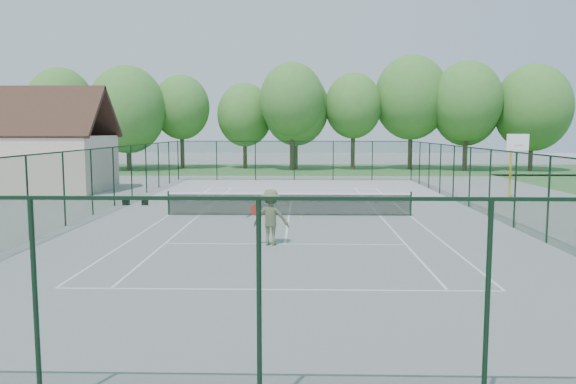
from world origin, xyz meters
name	(u,v)px	position (x,y,z in m)	size (l,w,h in m)	color
ground	(289,216)	(0.00, 0.00, 0.00)	(140.00, 140.00, 0.00)	gray
grass_far	(296,169)	(0.00, 30.00, 0.01)	(80.00, 16.00, 0.01)	#417939
court_lines	(289,215)	(0.00, 0.00, 0.00)	(11.05, 23.85, 0.01)	white
tennis_net	(289,203)	(0.00, 0.00, 0.58)	(11.08, 0.08, 1.10)	black
fence_enclosure	(289,181)	(0.00, 0.00, 1.56)	(18.05, 36.05, 3.02)	#15331A
utility_building	(40,142)	(-16.00, 10.00, 3.12)	(8.60, 6.27, 6.63)	beige
tree_line_far	(296,108)	(0.00, 30.00, 5.99)	(39.40, 6.40, 9.70)	#493320
basketball_goal	(514,154)	(12.34, 6.13, 2.57)	(1.20, 1.43, 3.65)	yellow
sports_bag_a	(126,202)	(-8.52, 3.35, 0.14)	(0.34, 0.20, 0.27)	black
sports_bag_b	(145,203)	(-7.53, 3.34, 0.13)	(0.34, 0.21, 0.26)	black
tennis_player	(271,217)	(-0.47, -6.53, 0.95)	(1.91, 0.93, 1.89)	#555C3F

